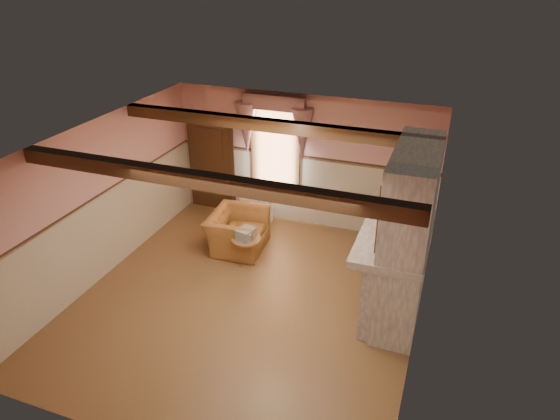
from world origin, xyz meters
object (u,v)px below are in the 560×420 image
(radiator, at_px, (256,208))
(bowl, at_px, (397,225))
(oil_lamp, at_px, (401,211))
(armchair, at_px, (237,231))
(mantel_clock, at_px, (401,212))
(side_table, at_px, (246,251))

(radiator, bearing_deg, bowl, -41.35)
(oil_lamp, bearing_deg, armchair, 173.00)
(radiator, bearing_deg, oil_lamp, -36.92)
(armchair, xyz_separation_m, mantel_clock, (3.09, -0.36, 1.14))
(side_table, height_order, radiator, radiator)
(armchair, xyz_separation_m, oil_lamp, (3.09, -0.38, 1.18))
(armchair, xyz_separation_m, bowl, (3.09, -0.70, 1.09))
(bowl, distance_m, oil_lamp, 0.34)
(radiator, relative_size, bowl, 2.05)
(side_table, distance_m, oil_lamp, 2.99)
(side_table, xyz_separation_m, bowl, (2.70, -0.23, 1.19))
(side_table, xyz_separation_m, radiator, (-0.49, 1.68, 0.02))
(side_table, xyz_separation_m, mantel_clock, (2.70, 0.11, 1.25))
(armchair, height_order, radiator, armchair)
(armchair, distance_m, oil_lamp, 3.33)
(bowl, xyz_separation_m, oil_lamp, (0.00, 0.32, 0.10))
(armchair, bearing_deg, mantel_clock, -100.60)
(bowl, height_order, mantel_clock, mantel_clock)
(mantel_clock, bearing_deg, side_table, -177.64)
(armchair, relative_size, side_table, 2.11)
(armchair, xyz_separation_m, radiator, (-0.10, 1.21, -0.08))
(armchair, relative_size, mantel_clock, 4.83)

